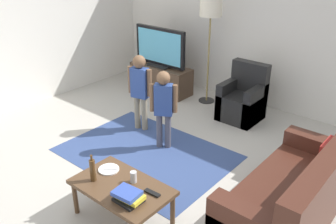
% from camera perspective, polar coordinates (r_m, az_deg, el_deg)
% --- Properties ---
extents(ground, '(7.80, 7.80, 0.00)m').
position_cam_1_polar(ground, '(4.56, -4.93, -9.90)').
color(ground, '#B2ADA3').
extents(wall_back, '(6.00, 0.12, 2.70)m').
position_cam_1_polar(wall_back, '(6.33, 14.49, 12.95)').
color(wall_back, silver).
rests_on(wall_back, ground).
extents(area_rug, '(2.20, 1.60, 0.01)m').
position_cam_1_polar(area_rug, '(4.99, -3.37, -6.41)').
color(area_rug, '#33477A').
rests_on(area_rug, ground).
extents(tv_stand, '(1.20, 0.44, 0.50)m').
position_cam_1_polar(tv_stand, '(6.92, -1.09, 5.22)').
color(tv_stand, '#4C3828').
rests_on(tv_stand, ground).
extents(tv, '(1.10, 0.28, 0.71)m').
position_cam_1_polar(tv, '(6.72, -1.26, 10.01)').
color(tv, black).
rests_on(tv, tv_stand).
extents(couch, '(0.80, 1.80, 0.86)m').
position_cam_1_polar(couch, '(3.95, 19.47, -12.56)').
color(couch, '#472319').
rests_on(couch, ground).
extents(armchair, '(0.60, 0.60, 0.90)m').
position_cam_1_polar(armchair, '(5.94, 11.64, 1.72)').
color(armchair, black).
rests_on(armchair, ground).
extents(floor_lamp, '(0.36, 0.36, 1.78)m').
position_cam_1_polar(floor_lamp, '(6.14, 6.67, 15.05)').
color(floor_lamp, '#262626').
rests_on(floor_lamp, ground).
extents(child_near_tv, '(0.38, 0.19, 1.16)m').
position_cam_1_polar(child_near_tv, '(5.33, -4.40, 4.07)').
color(child_near_tv, gray).
rests_on(child_near_tv, ground).
extents(child_center, '(0.32, 0.24, 1.11)m').
position_cam_1_polar(child_center, '(4.83, -0.71, 1.41)').
color(child_center, '#4C4C59').
rests_on(child_center, ground).
extents(coffee_table, '(1.00, 0.60, 0.42)m').
position_cam_1_polar(coffee_table, '(3.74, -7.22, -11.91)').
color(coffee_table, '#513823').
rests_on(coffee_table, ground).
extents(book_stack, '(0.28, 0.22, 0.11)m').
position_cam_1_polar(book_stack, '(3.48, -6.18, -12.93)').
color(book_stack, black).
rests_on(book_stack, coffee_table).
extents(bottle, '(0.06, 0.06, 0.30)m').
position_cam_1_polar(bottle, '(3.76, -11.67, -8.85)').
color(bottle, '#4C3319').
rests_on(bottle, coffee_table).
extents(tv_remote, '(0.17, 0.06, 0.02)m').
position_cam_1_polar(tv_remote, '(3.58, -2.47, -12.50)').
color(tv_remote, black).
rests_on(tv_remote, coffee_table).
extents(soda_can, '(0.07, 0.07, 0.12)m').
position_cam_1_polar(soda_can, '(3.71, -5.41, -10.06)').
color(soda_can, silver).
rests_on(soda_can, coffee_table).
extents(plate, '(0.22, 0.22, 0.02)m').
position_cam_1_polar(plate, '(3.95, -9.22, -8.82)').
color(plate, white).
rests_on(plate, coffee_table).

